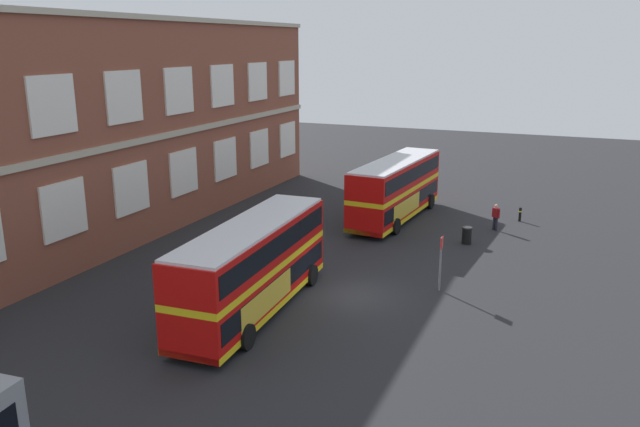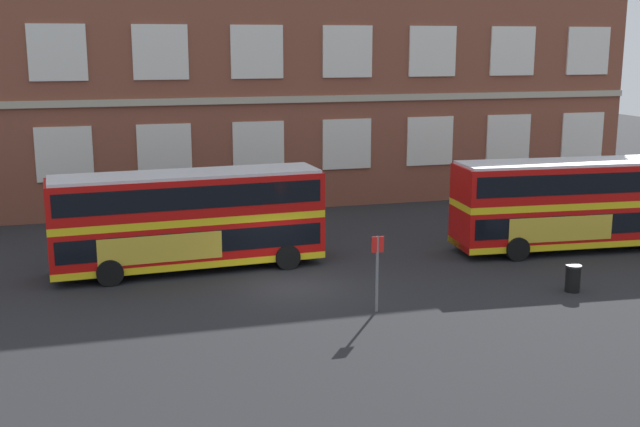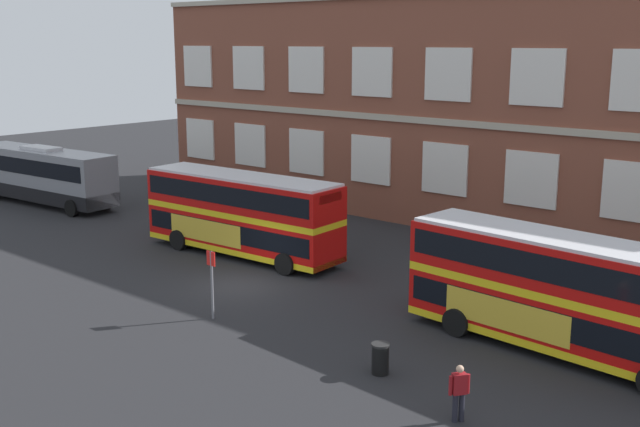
% 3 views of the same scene
% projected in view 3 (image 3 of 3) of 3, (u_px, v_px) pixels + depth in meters
% --- Properties ---
extents(ground_plane, '(120.00, 120.00, 0.00)m').
position_uv_depth(ground_plane, '(274.00, 274.00, 35.46)').
color(ground_plane, '#232326').
extents(brick_terminal_building, '(45.83, 8.19, 13.14)m').
position_uv_depth(brick_terminal_building, '(483.00, 112.00, 44.85)').
color(brick_terminal_building, brown).
rests_on(brick_terminal_building, ground).
extents(double_decker_near, '(11.12, 3.28, 4.07)m').
position_uv_depth(double_decker_near, '(242.00, 213.00, 38.15)').
color(double_decker_near, red).
rests_on(double_decker_near, ground).
extents(double_decker_middle, '(11.16, 3.47, 4.07)m').
position_uv_depth(double_decker_middle, '(560.00, 292.00, 26.21)').
color(double_decker_middle, red).
rests_on(double_decker_middle, ground).
extents(touring_coach, '(12.16, 3.61, 3.80)m').
position_uv_depth(touring_coach, '(43.00, 175.00, 50.26)').
color(touring_coach, gray).
rests_on(touring_coach, ground).
extents(waiting_passenger, '(0.46, 0.58, 1.70)m').
position_uv_depth(waiting_passenger, '(459.00, 391.00, 21.56)').
color(waiting_passenger, black).
rests_on(waiting_passenger, ground).
extents(bus_stand_flag, '(0.44, 0.10, 2.70)m').
position_uv_depth(bus_stand_flag, '(212.00, 278.00, 29.44)').
color(bus_stand_flag, slate).
rests_on(bus_stand_flag, ground).
extents(station_litter_bin, '(0.60, 0.60, 1.03)m').
position_uv_depth(station_litter_bin, '(380.00, 358.00, 24.77)').
color(station_litter_bin, black).
rests_on(station_litter_bin, ground).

